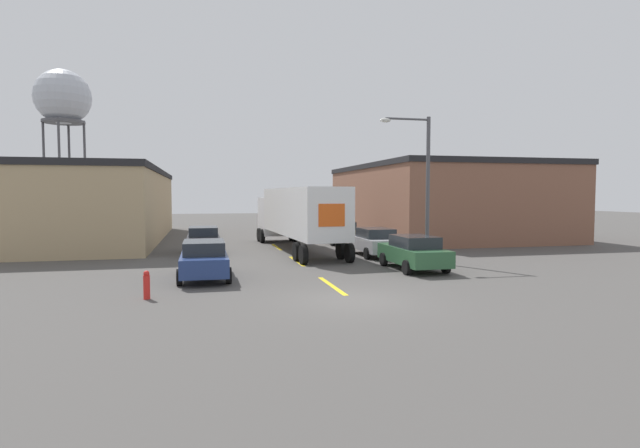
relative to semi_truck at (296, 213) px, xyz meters
name	(u,v)px	position (x,y,z in m)	size (l,w,h in m)	color
ground_plane	(353,300)	(-0.95, -15.33, -2.37)	(160.00, 160.00, 0.00)	#4C4947
road_centerline	(297,261)	(-0.95, -5.23, -2.36)	(0.20, 18.63, 0.01)	yellow
warehouse_left	(99,205)	(-13.56, 10.43, 0.39)	(9.52, 25.42, 5.50)	tan
warehouse_right	(440,201)	(13.98, 7.93, 0.65)	(14.15, 19.33, 6.03)	brown
semi_truck	(296,213)	(0.00, 0.00, 0.00)	(3.57, 15.04, 3.94)	silver
parked_car_left_near	(204,259)	(-5.76, -9.79, -1.53)	(2.10, 4.66, 1.61)	navy
parked_car_right_near	(414,252)	(3.87, -9.39, -1.53)	(2.10, 4.66, 1.61)	#2D5B38
parked_car_right_far	(340,232)	(3.87, 3.45, -1.53)	(2.10, 4.66, 1.61)	tan
parked_car_left_far	(203,239)	(-5.76, -0.39, -1.53)	(2.10, 4.66, 1.61)	black
parked_car_right_mid	(375,241)	(3.87, -3.95, -1.53)	(2.10, 4.66, 1.61)	#B2B2B7
water_tower	(63,99)	(-21.59, 33.55, 12.45)	(6.35, 6.35, 18.20)	#47474C
street_lamp	(422,177)	(5.28, -7.15, 2.06)	(2.75, 0.32, 7.54)	#4C4C51
fire_hydrant	(147,285)	(-7.67, -13.55, -1.88)	(0.22, 0.22, 0.98)	red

